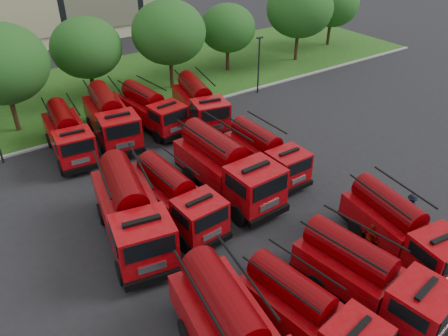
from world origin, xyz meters
The scene contains 25 objects.
ground centered at (0.00, 0.00, 0.00)m, with size 140.00×140.00×0.00m, color black.
lawn centered at (0.00, 26.00, 0.06)m, with size 70.00×16.00×0.12m, color #1F4412.
curb centered at (0.00, 17.90, 0.07)m, with size 70.00×0.30×0.14m, color gray.
tree_2 centered at (-8.00, 21.50, 5.35)m, with size 6.72×6.72×8.22m.
tree_3 centered at (-1.00, 24.00, 4.68)m, with size 5.88×5.88×7.19m.
tree_4 centered at (6.00, 22.50, 5.22)m, with size 6.55×6.55×8.01m.
tree_5 centered at (13.00, 23.50, 4.35)m, with size 5.46×5.46×6.68m.
tree_6 centered at (21.00, 22.00, 5.49)m, with size 6.89×6.89×8.42m.
tree_7 centered at (28.00, 24.00, 4.82)m, with size 6.05×6.05×7.39m.
lamp_post_1 centered at (12.00, 17.20, 2.90)m, with size 0.60×0.25×5.11m.
fire_truck_1 centered at (-2.52, -4.57, 1.45)m, with size 3.11×6.57×2.88m.
fire_truck_2 centered at (0.85, -4.72, 1.59)m, with size 3.37×7.20×3.15m.
fire_truck_3 centered at (4.82, -3.41, 1.54)m, with size 3.19×6.97×3.06m.
fire_truck_4 centered at (-5.81, 5.06, 1.81)m, with size 4.10×8.24×3.59m.
fire_truck_5 centered at (-3.14, 5.12, 1.55)m, with size 2.81×6.91×3.09m.
fire_truck_6 centered at (0.64, 5.80, 1.83)m, with size 3.19×8.11×3.65m.
fire_truck_7 centered at (4.02, 6.26, 1.48)m, with size 2.44×6.50×2.95m.
fire_truck_8 centered at (-5.72, 15.79, 1.58)m, with size 3.04×7.08×3.14m.
fire_truck_9 centered at (-2.42, 16.25, 1.74)m, with size 3.62×7.88×3.46m.
fire_truck_10 centered at (0.83, 16.26, 1.56)m, with size 3.13×7.02×3.09m.
fire_truck_11 centered at (4.36, 14.89, 1.65)m, with size 3.93×7.58×3.29m.
firefighter_2 centered at (3.72, -2.60, 0.00)m, with size 1.00×0.57×1.70m, color #9B180B.
firefighter_3 centered at (7.76, -2.07, 0.00)m, with size 1.01×0.52×1.57m, color black.
firefighter_4 centered at (-4.09, -1.49, 0.00)m, with size 0.72×0.47×1.47m, color black.
firefighter_5 centered at (4.72, 4.27, 0.00)m, with size 1.46×0.63×1.58m, color black.
Camera 1 is at (-11.84, -12.26, 15.64)m, focal length 35.00 mm.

